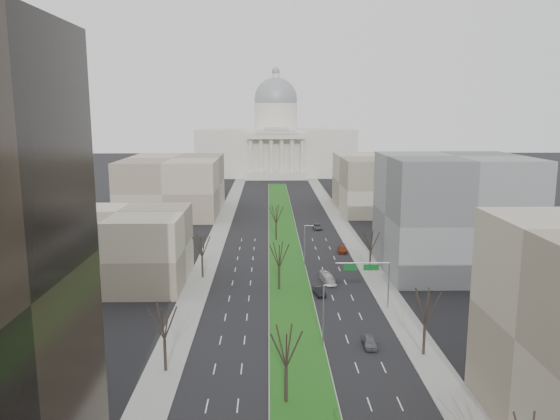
{
  "coord_description": "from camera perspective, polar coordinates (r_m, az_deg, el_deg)",
  "views": [
    {
      "loc": [
        -3.91,
        -17.42,
        32.87
      ],
      "look_at": [
        -1.25,
        108.11,
        10.1
      ],
      "focal_mm": 35.0,
      "sensor_mm": 36.0,
      "label": 1
    }
  ],
  "objects": [
    {
      "name": "ground",
      "position": [
        141.35,
        0.4,
        -3.17
      ],
      "size": [
        600.0,
        600.0,
        0.0
      ],
      "primitive_type": "plane",
      "color": "black",
      "rests_on": "ground"
    },
    {
      "name": "median",
      "position": [
        140.35,
        0.42,
        -3.23
      ],
      "size": [
        8.0,
        222.03,
        0.2
      ],
      "color": "#999993",
      "rests_on": "ground"
    },
    {
      "name": "sidewalk_left",
      "position": [
        117.89,
        -7.83,
        -5.97
      ],
      "size": [
        5.0,
        330.0,
        0.15
      ],
      "primitive_type": "cube",
      "color": "gray",
      "rests_on": "ground"
    },
    {
      "name": "sidewalk_right",
      "position": [
        119.05,
        9.24,
        -5.85
      ],
      "size": [
        5.0,
        330.0,
        0.15
      ],
      "primitive_type": "cube",
      "color": "gray",
      "rests_on": "ground"
    },
    {
      "name": "capitol",
      "position": [
        287.51,
        -0.44,
        6.97
      ],
      "size": [
        80.0,
        46.0,
        55.0
      ],
      "color": "beige",
      "rests_on": "ground"
    },
    {
      "name": "building_beige_left",
      "position": [
        109.57,
        -16.61,
        -3.82
      ],
      "size": [
        26.0,
        22.0,
        14.0
      ],
      "primitive_type": "cube",
      "color": "gray",
      "rests_on": "ground"
    },
    {
      "name": "building_grey_right",
      "position": [
        117.67,
        17.6,
        -0.43
      ],
      "size": [
        28.0,
        26.0,
        24.0
      ],
      "primitive_type": "cube",
      "color": "slate",
      "rests_on": "ground"
    },
    {
      "name": "building_far_left",
      "position": [
        181.7,
        -11.07,
        2.54
      ],
      "size": [
        30.0,
        40.0,
        18.0
      ],
      "primitive_type": "cube",
      "color": "gray",
      "rests_on": "ground"
    },
    {
      "name": "building_far_right",
      "position": [
        188.05,
        10.75,
        2.8
      ],
      "size": [
        30.0,
        40.0,
        18.0
      ],
      "primitive_type": "cube",
      "color": "gray",
      "rests_on": "ground"
    },
    {
      "name": "tree_left_mid",
      "position": [
        71.6,
        -12.06,
        -11.14
      ],
      "size": [
        5.4,
        5.4,
        9.72
      ],
      "color": "black",
      "rests_on": "ground"
    },
    {
      "name": "tree_left_far",
      "position": [
        109.4,
        -8.17,
        -3.59
      ],
      "size": [
        5.28,
        5.28,
        9.5
      ],
      "color": "black",
      "rests_on": "ground"
    },
    {
      "name": "tree_right_mid",
      "position": [
        76.98,
        14.99,
        -9.6
      ],
      "size": [
        5.52,
        5.52,
        9.94
      ],
      "color": "black",
      "rests_on": "ground"
    },
    {
      "name": "tree_right_far",
      "position": [
        114.51,
        9.46,
        -3.16
      ],
      "size": [
        5.04,
        5.04,
        9.07
      ],
      "color": "black",
      "rests_on": "ground"
    },
    {
      "name": "tree_median_a",
      "position": [
        63.01,
        0.65,
        -13.97
      ],
      "size": [
        5.4,
        5.4,
        9.72
      ],
      "color": "black",
      "rests_on": "ground"
    },
    {
      "name": "tree_median_b",
      "position": [
        100.82,
        -0.09,
        -4.59
      ],
      "size": [
        5.4,
        5.4,
        9.72
      ],
      "color": "black",
      "rests_on": "ground"
    },
    {
      "name": "tree_median_c",
      "position": [
        139.85,
        -0.41,
        -0.38
      ],
      "size": [
        5.4,
        5.4,
        9.72
      ],
      "color": "black",
      "rests_on": "ground"
    },
    {
      "name": "streetlamp_median_b",
      "position": [
        78.05,
        4.59,
        -10.83
      ],
      "size": [
        1.9,
        0.2,
        9.16
      ],
      "color": "gray",
      "rests_on": "ground"
    },
    {
      "name": "streetlamp_median_c",
      "position": [
        116.13,
        2.61,
        -3.72
      ],
      "size": [
        1.9,
        0.2,
        9.16
      ],
      "color": "gray",
      "rests_on": "ground"
    },
    {
      "name": "mast_arm_signs",
      "position": [
        93.09,
        9.67,
        -6.58
      ],
      "size": [
        9.12,
        0.24,
        8.09
      ],
      "color": "gray",
      "rests_on": "ground"
    },
    {
      "name": "car_grey_near",
      "position": [
        80.42,
        9.34,
        -13.41
      ],
      "size": [
        1.97,
        4.49,
        1.51
      ],
      "primitive_type": "imported",
      "rotation": [
        0.0,
        0.0,
        -0.04
      ],
      "color": "#56585E",
      "rests_on": "ground"
    },
    {
      "name": "car_black",
      "position": [
        100.18,
        4.11,
        -8.47
      ],
      "size": [
        2.22,
        4.57,
        1.44
      ],
      "primitive_type": "imported",
      "rotation": [
        0.0,
        0.0,
        0.16
      ],
      "color": "black",
      "rests_on": "ground"
    },
    {
      "name": "car_red",
      "position": [
        130.09,
        6.53,
        -4.09
      ],
      "size": [
        2.56,
        5.22,
        1.46
      ],
      "primitive_type": "imported",
      "rotation": [
        0.0,
        0.0,
        -0.1
      ],
      "color": "maroon",
      "rests_on": "ground"
    },
    {
      "name": "car_grey_far",
      "position": [
        154.66,
        3.93,
        -1.76
      ],
      "size": [
        2.47,
        5.06,
        1.38
      ],
      "primitive_type": "imported",
      "rotation": [
        0.0,
        0.0,
        0.04
      ],
      "color": "#474A4F",
      "rests_on": "ground"
    },
    {
      "name": "box_van",
      "position": [
        107.19,
        4.96,
        -7.1
      ],
      "size": [
        2.5,
        6.79,
        1.85
      ],
      "primitive_type": "imported",
      "rotation": [
        0.0,
        0.0,
        0.15
      ],
      "color": "silver",
      "rests_on": "ground"
    }
  ]
}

